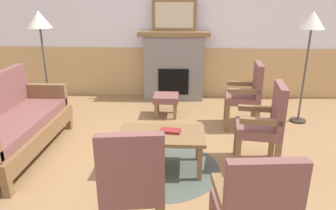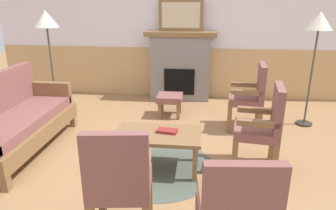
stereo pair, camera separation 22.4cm
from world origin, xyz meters
name	(u,v)px [view 2 (the right image)]	position (x,y,z in m)	size (l,w,h in m)	color
ground_plane	(165,156)	(0.00, 0.00, 0.00)	(14.00, 14.00, 0.00)	#997047
wall_back	(182,28)	(0.00, 2.60, 1.31)	(7.20, 0.14, 2.70)	white
fireplace	(180,65)	(0.00, 2.35, 0.65)	(1.30, 0.44, 1.28)	gray
framed_picture	(181,15)	(0.00, 2.35, 1.56)	(0.80, 0.04, 0.56)	brown
couch	(16,122)	(-1.86, -0.06, 0.40)	(0.70, 1.80, 0.98)	brown
coffee_table	(158,137)	(-0.04, -0.28, 0.39)	(0.96, 0.56, 0.44)	brown
round_rug	(158,168)	(-0.04, -0.28, 0.00)	(1.33, 1.33, 0.01)	#4C564C
book_on_table	(167,131)	(0.06, -0.25, 0.46)	(0.22, 0.13, 0.03)	maroon
footstool	(170,99)	(-0.09, 1.39, 0.28)	(0.40, 0.40, 0.36)	brown
armchair_near_fireplace	(251,94)	(1.13, 1.00, 0.54)	(0.52, 0.52, 0.98)	brown
armchair_by_window_left	(264,124)	(1.12, -0.13, 0.54)	(0.54, 0.54, 0.98)	brown
armchair_front_left	(119,179)	(-0.18, -1.38, 0.54)	(0.54, 0.54, 0.98)	brown
floor_lamp_by_couch	(47,26)	(-1.95, 1.20, 1.45)	(0.36, 0.36, 1.68)	#332D28
floor_lamp_by_chairs	(319,28)	(2.01, 1.26, 1.45)	(0.36, 0.36, 1.68)	#332D28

